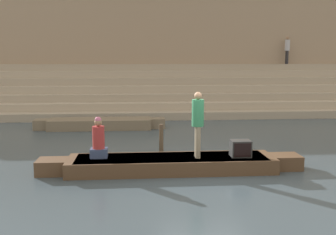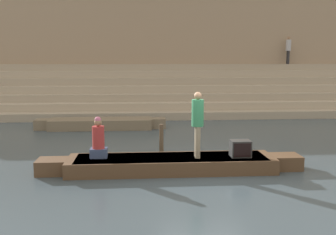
# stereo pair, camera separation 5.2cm
# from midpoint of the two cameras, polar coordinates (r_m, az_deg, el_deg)

# --- Properties ---
(ground_plane) EXTENTS (120.00, 120.00, 0.00)m
(ground_plane) POSITION_cam_midpoint_polar(r_m,az_deg,el_deg) (10.95, 5.21, -7.51)
(ground_plane) COLOR #3D4C56
(ghat_steps) EXTENTS (36.00, 5.49, 2.67)m
(ghat_steps) POSITION_cam_midpoint_polar(r_m,az_deg,el_deg) (22.66, 0.07, 3.34)
(ghat_steps) COLOR tan
(ghat_steps) RESTS_ON ground
(back_wall) EXTENTS (34.20, 1.28, 6.97)m
(back_wall) POSITION_cam_midpoint_polar(r_m,az_deg,el_deg) (25.12, -0.40, 9.57)
(back_wall) COLOR tan
(back_wall) RESTS_ON ground
(rowboat_main) EXTENTS (7.13, 1.39, 0.39)m
(rowboat_main) POSITION_cam_midpoint_polar(r_m,az_deg,el_deg) (10.71, 0.36, -6.69)
(rowboat_main) COLOR brown
(rowboat_main) RESTS_ON ground
(person_standing) EXTENTS (0.32, 0.32, 1.77)m
(person_standing) POSITION_cam_midpoint_polar(r_m,az_deg,el_deg) (10.46, 4.20, -0.32)
(person_standing) COLOR gray
(person_standing) RESTS_ON rowboat_main
(person_rowing) EXTENTS (0.45, 0.35, 1.11)m
(person_rowing) POSITION_cam_midpoint_polar(r_m,az_deg,el_deg) (10.68, -10.18, -3.37)
(person_rowing) COLOR #3D4C75
(person_rowing) RESTS_ON rowboat_main
(tv_set) EXTENTS (0.53, 0.43, 0.45)m
(tv_set) POSITION_cam_midpoint_polar(r_m,az_deg,el_deg) (10.84, 10.35, -4.43)
(tv_set) COLOR #2D2D2D
(tv_set) RESTS_ON rowboat_main
(moored_boat_shore) EXTENTS (5.59, 1.22, 0.43)m
(moored_boat_shore) POSITION_cam_midpoint_polar(r_m,az_deg,el_deg) (17.29, -9.88, -0.85)
(moored_boat_shore) COLOR #756651
(moored_boat_shore) RESTS_ON ground
(mooring_post) EXTENTS (0.14, 0.14, 0.93)m
(mooring_post) POSITION_cam_midpoint_polar(r_m,az_deg,el_deg) (12.69, -1.11, -3.07)
(mooring_post) COLOR #473828
(mooring_post) RESTS_ON ground
(person_on_steps) EXTENTS (0.32, 0.32, 1.68)m
(person_on_steps) POSITION_cam_midpoint_polar(r_m,az_deg,el_deg) (25.81, 16.86, 9.61)
(person_on_steps) COLOR #28282D
(person_on_steps) RESTS_ON ghat_steps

